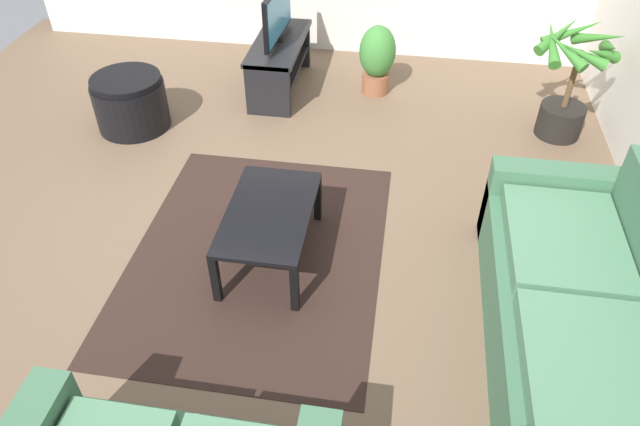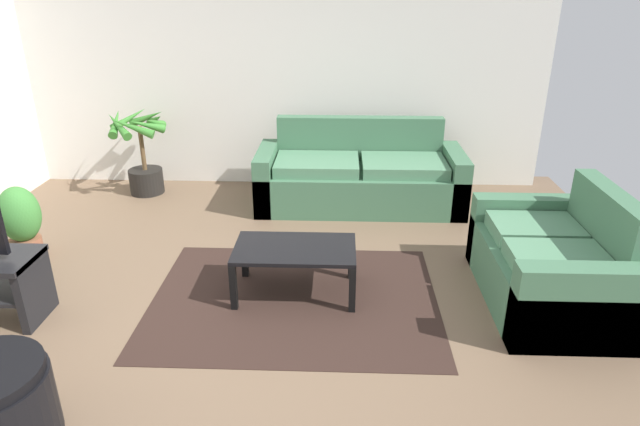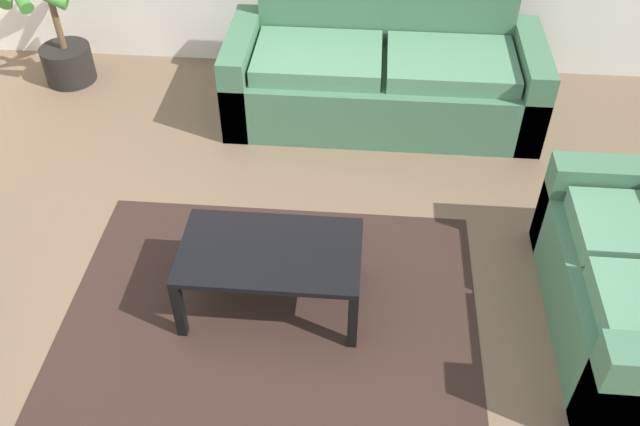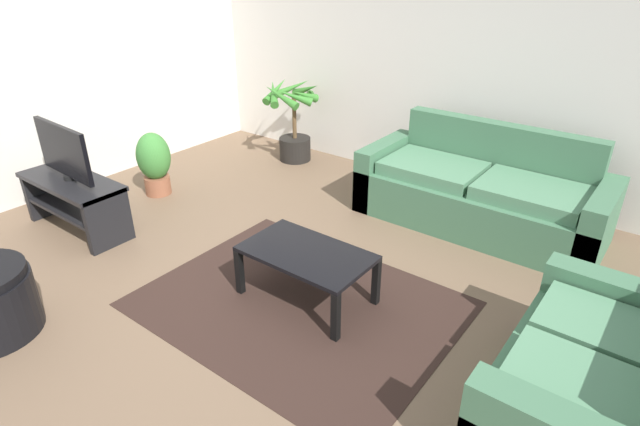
# 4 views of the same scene
# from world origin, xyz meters

# --- Properties ---
(ground_plane) EXTENTS (6.60, 6.60, 0.00)m
(ground_plane) POSITION_xyz_m (0.00, 0.00, 0.00)
(ground_plane) COLOR brown
(wall_back) EXTENTS (6.00, 0.06, 2.70)m
(wall_back) POSITION_xyz_m (0.00, 3.00, 1.35)
(wall_back) COLOR silver
(wall_back) RESTS_ON ground
(couch_main) EXTENTS (2.20, 0.90, 0.90)m
(couch_main) POSITION_xyz_m (0.88, 2.28, 0.30)
(couch_main) COLOR #3F6B4C
(couch_main) RESTS_ON ground
(couch_loveseat) EXTENTS (0.90, 1.40, 0.90)m
(couch_loveseat) POSITION_xyz_m (2.28, 0.36, 0.30)
(couch_loveseat) COLOR #3F6B4C
(couch_loveseat) RESTS_ON ground
(coffee_table) EXTENTS (0.93, 0.55, 0.40)m
(coffee_table) POSITION_xyz_m (0.33, 0.39, 0.35)
(coffee_table) COLOR black
(coffee_table) RESTS_ON ground
(area_rug) EXTENTS (2.20, 1.70, 0.01)m
(area_rug) POSITION_xyz_m (0.33, 0.29, 0.00)
(area_rug) COLOR black
(area_rug) RESTS_ON ground
(potted_palm) EXTENTS (0.70, 0.73, 0.98)m
(potted_palm) POSITION_xyz_m (-1.59, 2.54, 0.46)
(potted_palm) COLOR black
(potted_palm) RESTS_ON ground
(potted_plant_small) EXTENTS (0.35, 0.35, 0.67)m
(potted_plant_small) POSITION_xyz_m (-2.10, 0.89, 0.36)
(potted_plant_small) COLOR brown
(potted_plant_small) RESTS_ON ground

